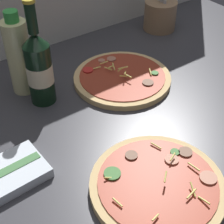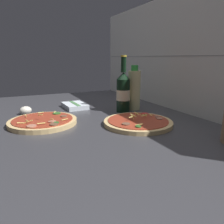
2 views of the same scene
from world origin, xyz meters
The scene contains 8 objects.
counter_slab centered at (0.00, 0.00, 1.25)cm, with size 160.00×90.00×2.50cm.
tile_backsplash centered at (0.00, 45.50, 30.00)cm, with size 160.00×1.13×60.00cm.
pizza_near centered at (-3.85, -20.98, 3.56)cm, with size 27.50×27.50×4.61cm.
pizza_far centered at (13.63, 13.95, 3.46)cm, with size 27.95×27.95×5.10cm.
beer_bottle centered at (-8.87, 19.02, 12.70)cm, with size 6.73×6.73×27.81cm.
oil_bottle centered at (-10.86, 26.52, 13.05)cm, with size 6.44×6.44×22.95cm.
mushroom_left centered at (-24.19, -26.19, 4.45)cm, with size 5.85×5.58×3.90cm.
dish_towel centered at (-27.39, -0.89, 3.71)cm, with size 16.20×11.53×2.56cm.
Camera 2 is at (86.32, -32.12, 29.03)cm, focal length 35.00 mm.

